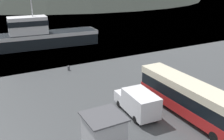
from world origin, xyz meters
TOP-DOWN VIEW (x-y plane):
  - water_surface at (0.00, 145.79)m, footprint 240.00×240.00m
  - tour_bus at (-0.67, 7.16)m, footprint 2.52×11.83m
  - delivery_van at (-4.62, 9.52)m, footprint 2.49×5.35m
  - fishing_boat at (-6.95, 38.91)m, footprint 21.36×6.19m
  - storage_bin at (2.83, 9.01)m, footprint 1.02×1.54m
  - dock_kiosk at (-9.58, 6.70)m, footprint 2.91×2.88m
  - mooring_bollard at (-6.35, 24.08)m, footprint 0.37×0.37m

SIDE VIEW (x-z plane):
  - water_surface at x=0.00m, z-range 0.00..0.00m
  - mooring_bollard at x=-6.35m, z-range 0.02..0.71m
  - storage_bin at x=2.83m, z-range 0.01..1.07m
  - delivery_van at x=-4.62m, z-range 0.07..2.42m
  - dock_kiosk at x=-9.58m, z-range 0.01..2.65m
  - tour_bus at x=-0.67m, z-range 0.21..3.50m
  - fishing_boat at x=-6.95m, z-range -3.68..7.90m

